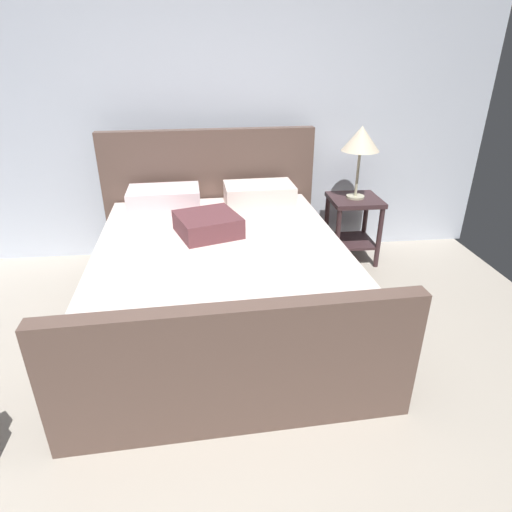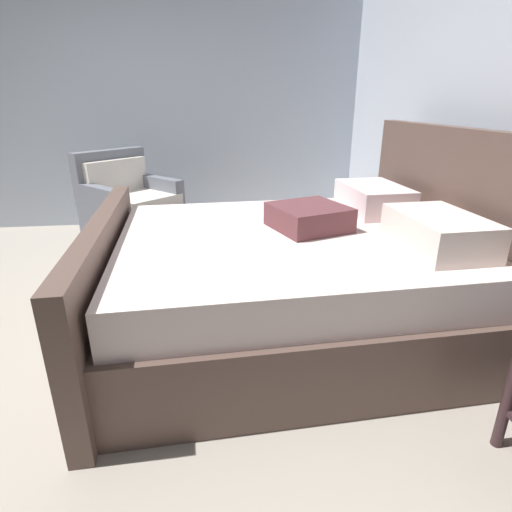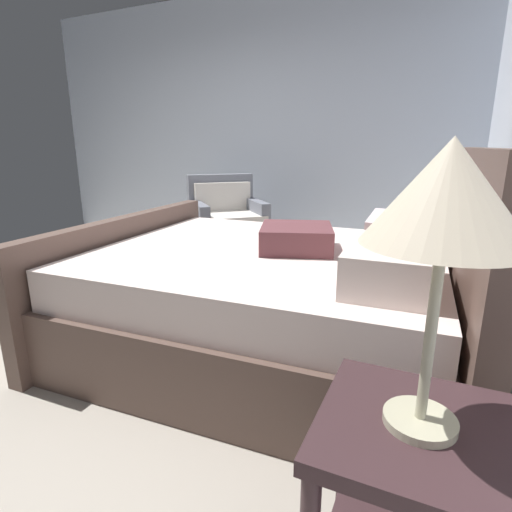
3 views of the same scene
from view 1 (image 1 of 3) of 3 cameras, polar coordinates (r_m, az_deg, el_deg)
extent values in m
cube|color=#ACA294|center=(2.15, -2.88, -30.61)|extent=(4.95, 5.37, 0.02)
cube|color=silver|center=(3.95, -5.95, 20.72)|extent=(5.07, 0.12, 2.89)
cube|color=brown|center=(3.08, -4.60, -5.19)|extent=(1.80, 2.04, 0.40)
cube|color=brown|center=(3.86, -6.08, 7.72)|extent=(1.83, 0.19, 1.19)
cube|color=brown|center=(2.14, -2.40, -15.20)|extent=(1.83, 0.19, 0.75)
cube|color=silver|center=(2.93, -4.81, 0.02)|extent=(1.72, 1.98, 0.22)
cube|color=silver|center=(3.52, -12.15, 7.42)|extent=(0.58, 0.39, 0.18)
cube|color=silver|center=(3.55, 0.41, 8.18)|extent=(0.58, 0.39, 0.18)
cube|color=brown|center=(3.00, -6.46, 4.24)|extent=(0.51, 0.51, 0.14)
cube|color=#382427|center=(3.94, 13.08, 7.32)|extent=(0.44, 0.44, 0.04)
cube|color=#382427|center=(4.08, 12.53, 1.99)|extent=(0.40, 0.40, 0.02)
cylinder|color=#382427|center=(3.82, 10.81, 2.13)|extent=(0.04, 0.04, 0.56)
cylinder|color=#382427|center=(3.95, 16.11, 2.31)|extent=(0.04, 0.04, 0.56)
cylinder|color=#382427|center=(4.16, 9.38, 4.20)|extent=(0.04, 0.04, 0.56)
cylinder|color=#382427|center=(4.27, 14.32, 4.33)|extent=(0.04, 0.04, 0.56)
cylinder|color=#B7B293|center=(3.94, 13.12, 7.74)|extent=(0.16, 0.16, 0.02)
cylinder|color=#B7B293|center=(3.88, 13.43, 10.65)|extent=(0.02, 0.02, 0.39)
cone|color=beige|center=(3.82, 13.90, 15.01)|extent=(0.32, 0.32, 0.21)
camera|label=2|loc=(3.18, 40.39, 12.08)|focal=28.77mm
camera|label=3|loc=(4.16, 25.69, 15.34)|focal=28.35mm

